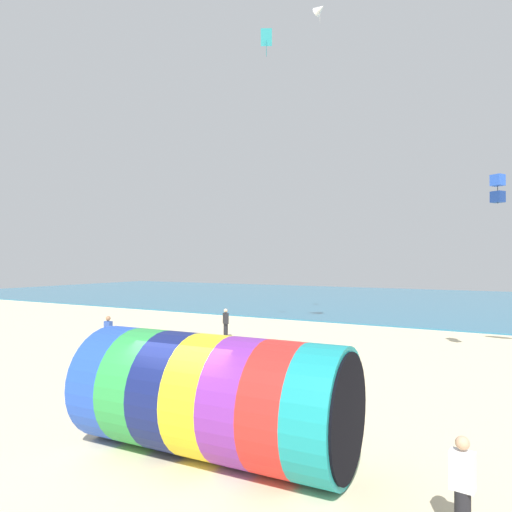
{
  "coord_description": "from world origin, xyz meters",
  "views": [
    {
      "loc": [
        6.11,
        -8.23,
        4.29
      ],
      "look_at": [
        0.34,
        2.05,
        4.41
      ],
      "focal_mm": 32.0,
      "sensor_mm": 36.0,
      "label": 1
    }
  ],
  "objects_px": {
    "kite_handler": "(463,488)",
    "kite_blue_box": "(498,189)",
    "bystander_near_water": "(108,334)",
    "kite_white_delta": "(320,9)",
    "bystander_far_left": "(226,323)",
    "giant_inflatable_tube": "(213,395)",
    "kite_cyan_diamond": "(266,38)"
  },
  "relations": [
    {
      "from": "kite_blue_box",
      "to": "kite_handler",
      "type": "bearing_deg",
      "value": -90.81
    },
    {
      "from": "kite_handler",
      "to": "kite_blue_box",
      "type": "bearing_deg",
      "value": 89.19
    },
    {
      "from": "kite_white_delta",
      "to": "bystander_near_water",
      "type": "bearing_deg",
      "value": -120.81
    },
    {
      "from": "kite_cyan_diamond",
      "to": "bystander_near_water",
      "type": "xyz_separation_m",
      "value": [
        -5.2,
        -6.02,
        -15.27
      ]
    },
    {
      "from": "kite_cyan_diamond",
      "to": "bystander_near_water",
      "type": "bearing_deg",
      "value": -130.82
    },
    {
      "from": "kite_handler",
      "to": "bystander_far_left",
      "type": "height_order",
      "value": "bystander_far_left"
    },
    {
      "from": "kite_cyan_diamond",
      "to": "bystander_far_left",
      "type": "xyz_separation_m",
      "value": [
        -2.44,
        -0.19,
        -15.3
      ]
    },
    {
      "from": "giant_inflatable_tube",
      "to": "kite_handler",
      "type": "height_order",
      "value": "giant_inflatable_tube"
    },
    {
      "from": "kite_handler",
      "to": "kite_white_delta",
      "type": "height_order",
      "value": "kite_white_delta"
    },
    {
      "from": "giant_inflatable_tube",
      "to": "kite_cyan_diamond",
      "type": "bearing_deg",
      "value": 113.17
    },
    {
      "from": "kite_cyan_diamond",
      "to": "kite_blue_box",
      "type": "relative_size",
      "value": 1.16
    },
    {
      "from": "kite_white_delta",
      "to": "kite_blue_box",
      "type": "height_order",
      "value": "kite_white_delta"
    },
    {
      "from": "giant_inflatable_tube",
      "to": "kite_handler",
      "type": "relative_size",
      "value": 3.89
    },
    {
      "from": "kite_handler",
      "to": "kite_cyan_diamond",
      "type": "xyz_separation_m",
      "value": [
        -10.64,
        13.64,
        15.32
      ]
    },
    {
      "from": "kite_handler",
      "to": "bystander_near_water",
      "type": "height_order",
      "value": "bystander_near_water"
    },
    {
      "from": "kite_blue_box",
      "to": "bystander_far_left",
      "type": "xyz_separation_m",
      "value": [
        -13.27,
        -0.03,
        -6.41
      ]
    },
    {
      "from": "bystander_near_water",
      "to": "bystander_far_left",
      "type": "xyz_separation_m",
      "value": [
        2.76,
        5.83,
        -0.03
      ]
    },
    {
      "from": "bystander_near_water",
      "to": "kite_cyan_diamond",
      "type": "bearing_deg",
      "value": 49.18
    },
    {
      "from": "giant_inflatable_tube",
      "to": "bystander_near_water",
      "type": "distance_m",
      "value": 12.83
    },
    {
      "from": "bystander_near_water",
      "to": "kite_handler",
      "type": "bearing_deg",
      "value": -25.68
    },
    {
      "from": "giant_inflatable_tube",
      "to": "kite_white_delta",
      "type": "relative_size",
      "value": 5.16
    },
    {
      "from": "kite_handler",
      "to": "kite_white_delta",
      "type": "xyz_separation_m",
      "value": [
        -9.44,
        18.34,
        18.79
      ]
    },
    {
      "from": "kite_white_delta",
      "to": "bystander_near_water",
      "type": "distance_m",
      "value": 22.53
    },
    {
      "from": "kite_handler",
      "to": "kite_cyan_diamond",
      "type": "height_order",
      "value": "kite_cyan_diamond"
    },
    {
      "from": "kite_handler",
      "to": "kite_blue_box",
      "type": "relative_size",
      "value": 1.32
    },
    {
      "from": "kite_cyan_diamond",
      "to": "kite_blue_box",
      "type": "distance_m",
      "value": 14.01
    },
    {
      "from": "kite_cyan_diamond",
      "to": "kite_white_delta",
      "type": "height_order",
      "value": "kite_white_delta"
    },
    {
      "from": "giant_inflatable_tube",
      "to": "bystander_near_water",
      "type": "relative_size",
      "value": 3.71
    },
    {
      "from": "giant_inflatable_tube",
      "to": "kite_white_delta",
      "type": "bearing_deg",
      "value": 103.86
    },
    {
      "from": "kite_handler",
      "to": "kite_blue_box",
      "type": "xyz_separation_m",
      "value": [
        0.19,
        13.48,
        6.43
      ]
    },
    {
      "from": "kite_handler",
      "to": "bystander_far_left",
      "type": "xyz_separation_m",
      "value": [
        -13.08,
        13.45,
        0.02
      ]
    },
    {
      "from": "kite_white_delta",
      "to": "kite_blue_box",
      "type": "distance_m",
      "value": 16.41
    }
  ]
}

